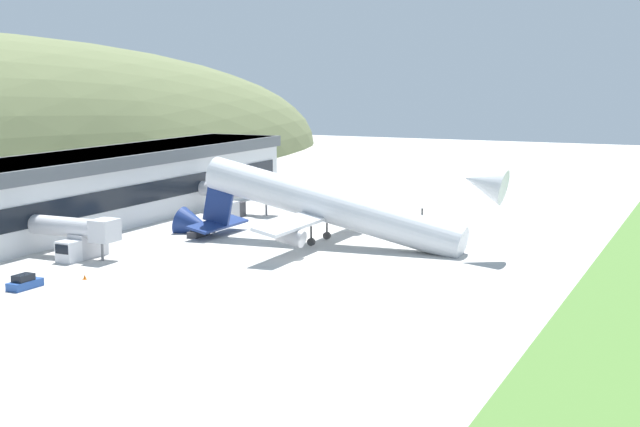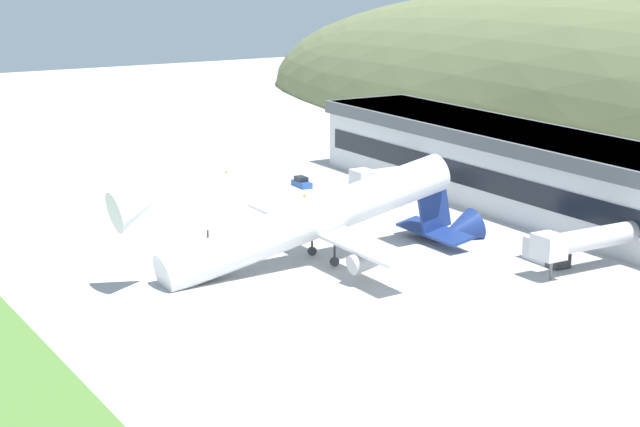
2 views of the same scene
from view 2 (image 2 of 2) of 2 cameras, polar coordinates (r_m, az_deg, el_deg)
ground_plane at (r=137.71m, az=-3.34°, el=-1.69°), size 431.84×431.84×0.00m
terminal_building at (r=153.13m, az=12.66°, el=2.08°), size 100.36×16.48×11.43m
jetway_0 at (r=160.14m, az=3.60°, el=1.99°), size 3.38×13.20×5.43m
jetway_1 at (r=128.24m, az=13.79°, el=-1.41°), size 3.38×14.82×5.43m
cargo_airplane at (r=128.30m, az=-0.19°, el=-0.43°), size 33.46×50.44×14.80m
service_car_0 at (r=171.17m, az=-0.99°, el=1.66°), size 4.21×1.88×1.66m
service_car_1 at (r=141.96m, az=6.15°, el=-1.00°), size 4.14×1.82×1.62m
fuel_truck at (r=132.22m, az=11.97°, el=-2.03°), size 6.40×2.54×2.81m
box_truck at (r=160.25m, az=3.40°, el=1.12°), size 7.55×2.90×3.31m
traffic_cone_0 at (r=182.43m, az=-5.02°, el=2.24°), size 0.52×0.52×0.58m
traffic_cone_1 at (r=164.27m, az=-0.84°, el=0.99°), size 0.52×0.52×0.58m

